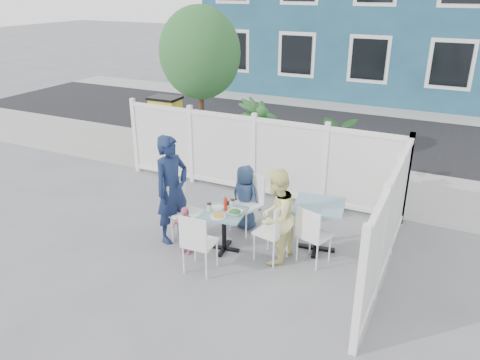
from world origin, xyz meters
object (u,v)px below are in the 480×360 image
at_px(main_table, 224,220).
at_px(woman, 276,217).
at_px(chair_back, 250,199).
at_px(chair_near, 197,240).
at_px(spare_table, 319,215).
at_px(toddler, 186,230).
at_px(boy, 245,197).
at_px(chair_right, 276,228).
at_px(chair_left, 183,207).
at_px(man, 172,189).
at_px(utility_cabinet, 166,124).

distance_m(main_table, woman, 0.87).
distance_m(chair_back, chair_near, 1.55).
xyz_separation_m(spare_table, toddler, (-1.84, -0.98, -0.22)).
relative_size(spare_table, boy, 0.77).
relative_size(spare_table, chair_right, 0.90).
relative_size(chair_right, chair_near, 1.02).
bearing_deg(chair_left, chair_near, 46.14).
relative_size(spare_table, chair_back, 0.86).
height_order(chair_right, chair_near, chair_right).
bearing_deg(chair_back, chair_left, 63.20).
relative_size(chair_back, man, 0.56).
distance_m(man, woman, 1.77).
bearing_deg(boy, woman, 150.77).
bearing_deg(toddler, spare_table, 20.89).
height_order(main_table, chair_left, chair_left).
bearing_deg(spare_table, toddler, -151.98).
distance_m(main_table, boy, 0.86).
distance_m(chair_right, woman, 0.18).
bearing_deg(chair_left, utility_cabinet, -139.66).
bearing_deg(utility_cabinet, man, -55.89).
height_order(chair_left, boy, boy).
bearing_deg(boy, chair_right, 150.51).
relative_size(utility_cabinet, chair_near, 1.36).
height_order(boy, toddler, boy).
xyz_separation_m(spare_table, woman, (-0.49, -0.58, 0.12)).
bearing_deg(woman, chair_back, -127.85).
xyz_separation_m(chair_left, chair_back, (0.84, 0.78, -0.00)).
relative_size(utility_cabinet, chair_back, 1.29).
xyz_separation_m(main_table, chair_right, (0.85, 0.06, 0.04)).
distance_m(boy, toddler, 1.29).
height_order(chair_left, chair_near, chair_left).
xyz_separation_m(chair_right, woman, (-0.01, 0.02, 0.18)).
height_order(main_table, toddler, toddler).
relative_size(woman, toddler, 1.87).
relative_size(main_table, man, 0.40).
distance_m(man, toddler, 0.70).
height_order(utility_cabinet, woman, woman).
bearing_deg(chair_near, toddler, 135.12).
distance_m(chair_right, toddler, 1.43).
bearing_deg(man, main_table, -72.59).
relative_size(man, woman, 1.21).
bearing_deg(toddler, chair_right, 8.69).
height_order(chair_near, woman, woman).
distance_m(chair_left, chair_near, 1.05).
height_order(main_table, boy, boy).
bearing_deg(chair_back, spare_table, -165.87).
relative_size(chair_back, woman, 0.68).
height_order(spare_table, woman, woman).
height_order(chair_left, toddler, chair_left).
bearing_deg(boy, chair_back, 160.85).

